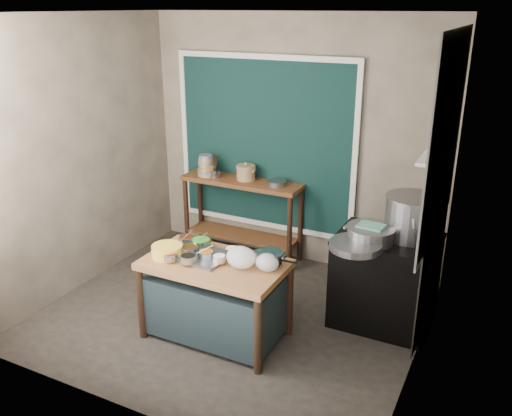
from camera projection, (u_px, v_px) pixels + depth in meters
The scene contains 31 objects.
floor at pixel (231, 316), 5.33m from camera, with size 3.50×3.00×0.02m, color #2E2923.
back_wall at pixel (294, 143), 6.09m from camera, with size 3.50×0.02×2.80m, color gray.
left_wall at pixel (79, 156), 5.57m from camera, with size 0.02×3.00×2.80m, color gray.
right_wall at pixel (431, 210), 4.09m from camera, with size 0.02×3.00×2.80m, color gray.
ceiling at pixel (225, 11), 4.33m from camera, with size 3.50×3.00×0.02m, color gray.
curtain_panel at pixel (264, 145), 6.23m from camera, with size 2.10×0.02×1.90m, color black.
curtain_frame at pixel (264, 145), 6.22m from camera, with size 2.22×0.03×2.02m, color beige, non-canonical shape.
tile_panel at pixel (446, 137), 4.41m from camera, with size 0.02×1.70×1.70m, color #B2B2AA.
soot_patch at pixel (433, 259), 4.89m from camera, with size 0.01×1.30×1.30m, color black.
wall_shelf at pixel (435, 156), 4.79m from camera, with size 0.22×0.70×0.03m, color beige.
prep_table at pixel (216, 299), 4.87m from camera, with size 1.25×0.72×0.75m, color #9B6138.
back_counter at pixel (242, 218), 6.46m from camera, with size 1.45×0.40×0.95m, color brown.
stove_block at pixel (385, 282), 5.07m from camera, with size 0.90×0.68×0.85m, color black.
stove_top at pixel (389, 239), 4.91m from camera, with size 0.92×0.69×0.03m, color black.
condiment_tray at pixel (198, 255), 4.84m from camera, with size 0.56×0.40×0.03m, color gray.
condiment_bowls at pixel (195, 249), 4.84m from camera, with size 0.64×0.50×0.07m.
yellow_basin at pixel (167, 251), 4.82m from camera, with size 0.28×0.28×0.11m, color yellow.
saucepan at pixel (270, 259), 4.63m from camera, with size 0.24×0.24×0.13m, color gray, non-canonical shape.
plastic_bag_a at pixel (241, 257), 4.60m from camera, with size 0.26×0.22×0.19m, color white.
plastic_bag_b at pixel (267, 263), 4.55m from camera, with size 0.20×0.17×0.15m, color white.
bowl_stack at pixel (206, 167), 6.42m from camera, with size 0.22×0.22×0.25m.
utensil_cup at pixel (216, 174), 6.37m from camera, with size 0.14×0.14×0.08m, color gray.
ceramic_crock at pixel (246, 173), 6.27m from camera, with size 0.23×0.23×0.16m, color olive, non-canonical shape.
wide_bowl at pixel (277, 183), 6.09m from camera, with size 0.22×0.22×0.05m, color gray.
stock_pot at pixel (411, 217), 4.84m from camera, with size 0.50×0.50×0.39m, color gray, non-canonical shape.
pot_lid at pixel (417, 221), 4.78m from camera, with size 0.38×0.38×0.02m, color gray.
steamer at pixel (370, 234), 4.79m from camera, with size 0.44×0.44×0.14m, color gray, non-canonical shape.
green_cloth at pixel (371, 226), 4.77m from camera, with size 0.23×0.18×0.02m, color #58A17B.
shallow_pan at pixel (356, 246), 4.67m from camera, with size 0.46×0.46×0.06m, color gray.
shelf_bowl_stack at pixel (437, 148), 4.77m from camera, with size 0.15×0.15×0.12m.
shelf_bowl_green at pixel (439, 148), 4.90m from camera, with size 0.13×0.13×0.05m, color gray.
Camera 1 is at (2.29, -4.01, 2.86)m, focal length 38.00 mm.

